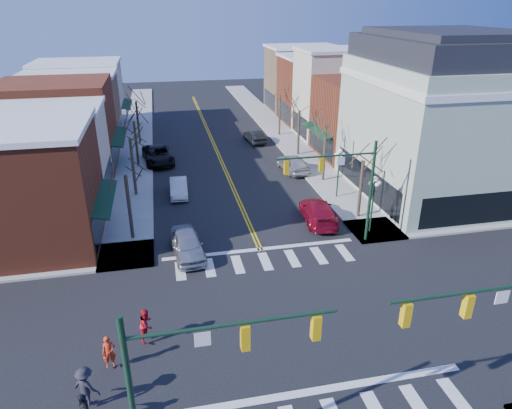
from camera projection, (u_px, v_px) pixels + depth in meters
ground at (292, 322)px, 23.67m from camera, size 160.00×160.00×0.00m
sidewalk_left at (133, 191)px, 39.86m from camera, size 3.50×70.00×0.15m
sidewalk_right at (323, 176)px, 43.15m from camera, size 3.50×70.00×0.15m
bldg_left_brick_a at (15, 190)px, 29.61m from camera, size 10.00×8.50×8.00m
bldg_left_stucco_a at (41, 158)px, 36.64m from camera, size 10.00×7.00×7.50m
bldg_left_brick_b at (58, 127)px, 43.58m from camera, size 10.00×9.00×8.50m
bldg_left_tan at (72, 112)px, 51.09m from camera, size 10.00×7.50×7.80m
bldg_left_stucco_b at (81, 97)px, 57.93m from camera, size 10.00×8.00×8.20m
bldg_right_brick_a at (367, 118)px, 47.96m from camera, size 10.00×8.50×8.00m
bldg_right_stucco at (341, 95)px, 54.47m from camera, size 10.00×7.00×10.00m
bldg_right_brick_b at (320, 90)px, 61.48m from camera, size 10.00×8.00×8.50m
bldg_right_tan at (302, 79)px, 68.52m from camera, size 10.00×8.00×9.00m
victorian_corner at (441, 117)px, 37.01m from camera, size 12.25×14.25×13.30m
traffic_mast_near_left at (191, 374)px, 14.09m from camera, size 6.60×0.28×7.20m
traffic_mast_near_right at (505, 326)px, 16.18m from camera, size 6.60×0.28×7.20m
traffic_mast_far_right at (346, 180)px, 29.40m from camera, size 6.60×0.28×7.20m
lamppost_corner at (373, 195)px, 31.60m from camera, size 0.36×0.36×4.33m
lamppost_midblock at (339, 165)px, 37.40m from camera, size 0.36×0.36×4.33m
tree_left_a at (129, 208)px, 30.94m from camera, size 0.24×0.24×4.76m
tree_left_b at (133, 168)px, 38.03m from camera, size 0.24×0.24×5.04m
tree_left_c at (136, 144)px, 45.28m from camera, size 0.24×0.24×4.55m
tree_left_d at (138, 123)px, 52.35m from camera, size 0.24×0.24×4.90m
tree_right_a at (360, 190)px, 34.13m from camera, size 0.24×0.24×4.62m
tree_right_b at (324, 154)px, 41.17m from camera, size 0.24×0.24×5.18m
tree_right_c at (299, 133)px, 48.38m from camera, size 0.24×0.24×4.83m
tree_right_d at (280, 116)px, 55.50m from camera, size 0.24×0.24×4.97m
car_left_near at (187, 245)px, 29.58m from camera, size 2.33×4.87×1.60m
car_left_mid at (179, 188)px, 38.92m from camera, size 1.55×4.16×1.36m
car_left_far at (158, 155)px, 46.67m from camera, size 3.46×6.30×1.67m
car_right_near at (318, 212)px, 34.26m from camera, size 2.78×5.63×1.57m
car_right_mid at (293, 163)px, 44.34m from camera, size 2.46×5.09×1.68m
car_right_far at (255, 136)px, 53.49m from camera, size 2.04×4.50×1.43m
pedestrian_red_a at (109, 352)px, 20.32m from camera, size 0.64×0.47×1.60m
pedestrian_red_b at (147, 325)px, 21.93m from camera, size 0.94×1.04×1.75m
pedestrian_dark_b at (86, 386)px, 18.37m from camera, size 1.36×1.17×1.82m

